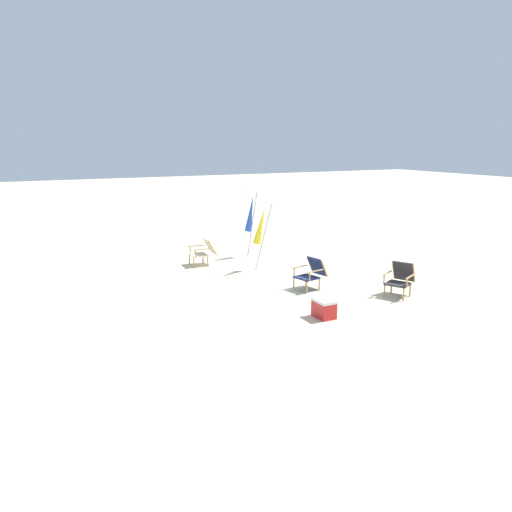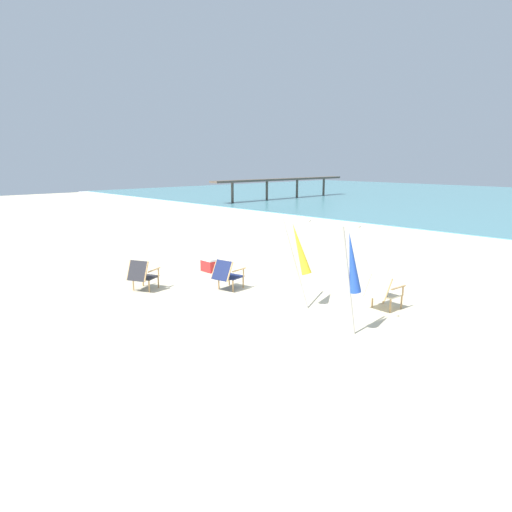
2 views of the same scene
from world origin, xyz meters
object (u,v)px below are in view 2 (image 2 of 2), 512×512
Objects in this scene: beach_chair_front_left at (142,274)px; beach_chair_front_right at (383,291)px; umbrella_furled_yellow at (300,250)px; umbrella_furled_blue at (352,264)px; cooler_box at (210,265)px; beach_chair_far_center at (227,274)px.

beach_chair_front_right is (5.00, 3.13, -0.01)m from beach_chair_front_left.
umbrella_furled_yellow is (3.59, 1.92, 0.89)m from beach_chair_front_left.
cooler_box is at bearing 168.94° from umbrella_furled_blue.
umbrella_furled_yellow reaches higher than beach_chair_far_center.
umbrella_furled_blue is 6.06m from cooler_box.
beach_chair_front_left is 0.44× the size of umbrella_furled_yellow.
umbrella_furled_blue reaches higher than beach_chair_far_center.
beach_chair_front_left is 1.12× the size of beach_chair_front_right.
umbrella_furled_yellow is (-1.42, -1.21, 0.90)m from beach_chair_front_right.
beach_chair_front_left is 2.15m from beach_chair_far_center.
umbrella_furled_blue reaches higher than beach_chair_front_left.
cooler_box is at bearing 154.44° from beach_chair_far_center.
cooler_box is at bearing 171.63° from umbrella_furled_yellow.
umbrella_furled_blue is at bearing -3.41° from beach_chair_far_center.
beach_chair_front_left is 4.16m from umbrella_furled_yellow.
beach_chair_far_center is (-3.58, -1.52, 0.00)m from beach_chair_front_right.
umbrella_furled_blue is at bearing 14.42° from beach_chair_front_left.
beach_chair_front_left reaches higher than cooler_box.
umbrella_furled_yellow is 1.86m from umbrella_furled_blue.
beach_chair_front_right is 2.03m from umbrella_furled_blue.
beach_chair_far_center is 0.40× the size of umbrella_furled_blue.
beach_chair_front_right reaches higher than cooler_box.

